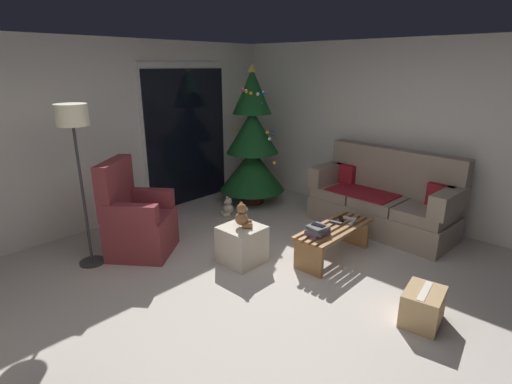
# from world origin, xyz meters

# --- Properties ---
(ground_plane) EXTENTS (7.00, 7.00, 0.00)m
(ground_plane) POSITION_xyz_m (0.00, 0.00, 0.00)
(ground_plane) COLOR #BCB2A8
(wall_back) EXTENTS (5.72, 0.12, 2.50)m
(wall_back) POSITION_xyz_m (0.00, 3.06, 1.25)
(wall_back) COLOR silver
(wall_back) RESTS_ON ground
(wall_right) EXTENTS (0.12, 6.00, 2.50)m
(wall_right) POSITION_xyz_m (2.86, 0.00, 1.25)
(wall_right) COLOR silver
(wall_right) RESTS_ON ground
(patio_door_frame) EXTENTS (1.60, 0.02, 2.20)m
(patio_door_frame) POSITION_xyz_m (1.24, 2.99, 1.10)
(patio_door_frame) COLOR silver
(patio_door_frame) RESTS_ON ground
(patio_door_glass) EXTENTS (1.50, 0.02, 2.10)m
(patio_door_glass) POSITION_xyz_m (1.24, 2.97, 1.05)
(patio_door_glass) COLOR black
(patio_door_glass) RESTS_ON ground
(couch) EXTENTS (0.89, 1.98, 1.08)m
(couch) POSITION_xyz_m (2.32, 0.13, 0.40)
(couch) COLOR gray
(couch) RESTS_ON ground
(coffee_table) EXTENTS (1.10, 0.40, 0.38)m
(coffee_table) POSITION_xyz_m (1.11, 0.13, 0.25)
(coffee_table) COLOR olive
(coffee_table) RESTS_ON ground
(remote_graphite) EXTENTS (0.06, 0.16, 0.02)m
(remote_graphite) POSITION_xyz_m (1.22, 0.19, 0.39)
(remote_graphite) COLOR #333338
(remote_graphite) RESTS_ON coffee_table
(remote_white) EXTENTS (0.09, 0.16, 0.02)m
(remote_white) POSITION_xyz_m (1.45, 0.13, 0.39)
(remote_white) COLOR silver
(remote_white) RESTS_ON coffee_table
(remote_silver) EXTENTS (0.16, 0.08, 0.02)m
(remote_silver) POSITION_xyz_m (1.36, 0.05, 0.39)
(remote_silver) COLOR #ADADB2
(remote_silver) RESTS_ON coffee_table
(remote_black) EXTENTS (0.15, 0.13, 0.02)m
(remote_black) POSITION_xyz_m (1.36, 0.20, 0.39)
(remote_black) COLOR black
(remote_black) RESTS_ON coffee_table
(book_stack) EXTENTS (0.26, 0.23, 0.11)m
(book_stack) POSITION_xyz_m (0.81, 0.16, 0.43)
(book_stack) COLOR #6B3D7A
(book_stack) RESTS_ON coffee_table
(cell_phone) EXTENTS (0.08, 0.15, 0.01)m
(cell_phone) POSITION_xyz_m (0.82, 0.16, 0.49)
(cell_phone) COLOR black
(cell_phone) RESTS_ON book_stack
(christmas_tree) EXTENTS (1.03, 1.03, 2.17)m
(christmas_tree) POSITION_xyz_m (1.88, 2.17, 0.96)
(christmas_tree) COLOR #4C1E19
(christmas_tree) RESTS_ON ground
(armchair) EXTENTS (0.96, 0.96, 1.13)m
(armchair) POSITION_xyz_m (-0.36, 1.91, 0.40)
(armchair) COLOR maroon
(armchair) RESTS_ON ground
(floor_lamp) EXTENTS (0.32, 0.32, 1.78)m
(floor_lamp) POSITION_xyz_m (-0.88, 2.06, 1.51)
(floor_lamp) COLOR #2D2D30
(floor_lamp) RESTS_ON ground
(ottoman) EXTENTS (0.44, 0.44, 0.43)m
(ottoman) POSITION_xyz_m (0.31, 0.84, 0.21)
(ottoman) COLOR beige
(ottoman) RESTS_ON ground
(teddy_bear_chestnut) EXTENTS (0.22, 0.21, 0.29)m
(teddy_bear_chestnut) POSITION_xyz_m (0.32, 0.83, 0.55)
(teddy_bear_chestnut) COLOR brown
(teddy_bear_chestnut) RESTS_ON ottoman
(teddy_bear_cream_by_tree) EXTENTS (0.21, 0.20, 0.29)m
(teddy_bear_cream_by_tree) POSITION_xyz_m (1.20, 2.03, 0.12)
(teddy_bear_cream_by_tree) COLOR beige
(teddy_bear_cream_by_tree) RESTS_ON ground
(cardboard_box_taped_mid_floor) EXTENTS (0.44, 0.36, 0.31)m
(cardboard_box_taped_mid_floor) POSITION_xyz_m (0.60, -1.10, 0.15)
(cardboard_box_taped_mid_floor) COLOR tan
(cardboard_box_taped_mid_floor) RESTS_ON ground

